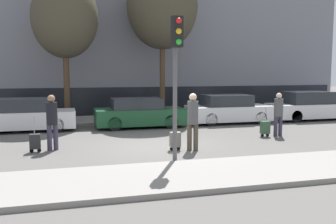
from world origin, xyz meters
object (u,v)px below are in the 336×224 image
Objects in this scene: pedestrian_center at (193,118)px; traffic_light at (176,60)px; parked_car_0 at (25,116)px; trolley_right at (265,128)px; parked_car_1 at (139,113)px; pedestrian_left at (52,119)px; parked_car_3 at (309,107)px; bare_tree_near_crossing at (65,18)px; parked_car_2 at (229,110)px; trolley_center at (175,140)px; bare_tree_down_street at (162,6)px; trolley_left at (35,141)px; parked_bicycle at (213,109)px; pedestrian_right at (278,112)px.

pedestrian_center is 0.46× the size of traffic_light.
parked_car_0 reaches higher than trolley_right.
pedestrian_left reaches higher than parked_car_1.
traffic_light reaches higher than parked_car_3.
trolley_right is 10.51m from bare_tree_near_crossing.
parked_car_0 is 1.00× the size of parked_car_2.
trolley_center is at bearing -88.16° from parked_car_1.
parked_car_2 is 6.35m from bare_tree_down_street.
trolley_left is 0.28× the size of traffic_light.
parked_car_3 is 6.23m from trolley_right.
trolley_left is 0.61× the size of pedestrian_center.
bare_tree_down_street reaches higher than traffic_light.
pedestrian_center is at bearing -12.21° from trolley_left.
parked_bicycle is (-4.56, 1.91, -0.19)m from parked_car_3.
parked_car_1 reaches higher than parked_bicycle.
bare_tree_near_crossing is at bearing -175.58° from bare_tree_down_street.
parked_car_3 is at bearing -18.61° from bare_tree_down_street.
trolley_center is at bearing -47.29° from parked_car_0.
bare_tree_down_street is (-2.66, 2.50, 5.19)m from parked_car_2.
parked_car_3 is at bearing 39.60° from trolley_right.
parked_car_2 reaches higher than trolley_center.
traffic_light is 10.43m from parked_bicycle.
traffic_light reaches higher than parked_car_2.
trolley_left is at bearing -142.64° from parked_bicycle.
bare_tree_near_crossing is at bearing 170.35° from parked_car_3.
pedestrian_left is 1.55× the size of trolley_right.
parked_car_0 reaches higher than parked_car_2.
pedestrian_center is at bearing -154.71° from trolley_right.
bare_tree_near_crossing is at bearing 142.88° from parked_car_1.
bare_tree_down_street is (4.86, 0.38, 0.84)m from bare_tree_near_crossing.
trolley_right is at bearing 20.18° from trolley_center.
pedestrian_right is (4.74, -3.70, 0.33)m from parked_car_1.
parked_bicycle is (4.43, 2.19, -0.13)m from parked_car_1.
trolley_left is 0.16× the size of bare_tree_near_crossing.
trolley_right is at bearing -41.38° from parked_car_1.
traffic_light is at bearing -33.50° from trolley_left.
bare_tree_down_street is (6.61, 2.47, 5.19)m from parked_car_0.
traffic_light is at bearing -147.30° from pedestrian_right.
parked_car_2 is at bearing 74.76° from pedestrian_center.
trolley_center is at bearing -101.59° from bare_tree_down_street.
trolley_left is at bearing -98.69° from bare_tree_near_crossing.
parked_car_1 is 8.99m from parked_car_3.
bare_tree_down_street is at bearing 20.48° from parked_car_0.
bare_tree_near_crossing reaches higher than trolley_right.
trolley_center is (4.99, -5.41, -0.29)m from parked_car_0.
bare_tree_down_street reaches higher than parked_car_0.
pedestrian_right reaches higher than parked_car_0.
pedestrian_center reaches higher than parked_car_0.
parked_car_1 is at bearing -2.78° from parked_car_0.
parked_car_1 is at bearing 27.86° from pedestrian_left.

